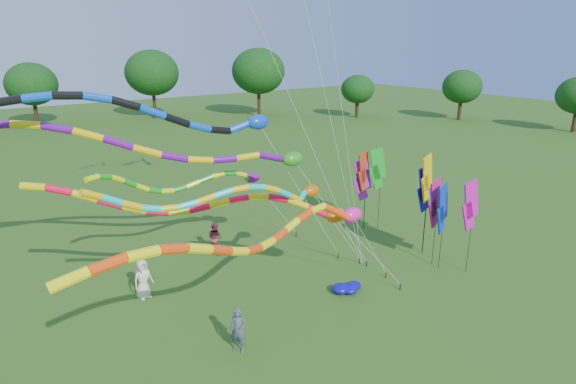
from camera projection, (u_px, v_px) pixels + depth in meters
ground at (387, 325)px, 18.89m from camera, size 160.00×160.00×0.00m
tree_ring at (565, 185)px, 18.92m from camera, size 119.33×114.08×9.35m
tube_kite_red at (233, 206)px, 18.77m from camera, size 13.40×5.29×6.63m
tube_kite_orange at (281, 230)px, 15.66m from camera, size 14.25×4.06×6.74m
tube_kite_purple at (157, 147)px, 19.44m from camera, size 17.12×6.97×8.59m
tube_kite_blue at (138, 114)px, 17.90m from camera, size 17.17×2.86×9.85m
tube_kite_cyan at (247, 195)px, 18.48m from camera, size 12.48×1.12×6.73m
tube_kite_green at (203, 180)px, 21.76m from camera, size 11.18×2.20×6.39m
banner_pole_green at (377, 169)px, 27.48m from camera, size 1.13×0.42×4.94m
banner_pole_red at (364, 172)px, 27.52m from camera, size 1.15×0.31×4.74m
banner_pole_blue_a at (442, 209)px, 22.54m from camera, size 1.15×0.35×4.39m
banner_pole_orange at (427, 179)px, 23.82m from camera, size 1.15×0.32×5.40m
banner_pole_magenta_b at (470, 206)px, 22.06m from camera, size 1.16×0.17×4.70m
banner_pole_violet at (362, 180)px, 27.74m from camera, size 1.13×0.45×4.25m
banner_pole_magenta_a at (435, 204)px, 22.90m from camera, size 1.16×0.25×4.52m
banner_pole_blue_b at (425, 189)px, 24.17m from camera, size 1.16×0.10×4.82m
blue_nylon_heap at (352, 284)px, 21.57m from camera, size 1.39×1.33×0.50m
person_a at (143, 279)px, 20.67m from camera, size 0.96×0.72×1.77m
person_b at (238, 330)px, 17.06m from camera, size 0.72×0.74×1.72m
person_c at (215, 238)px, 25.01m from camera, size 0.86×0.99×1.73m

